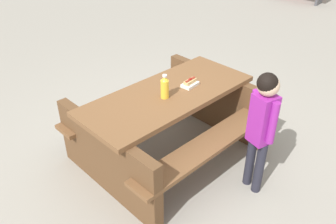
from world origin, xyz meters
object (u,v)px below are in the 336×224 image
picnic_table (168,119)px  child_in_coat (262,119)px  hotdog_tray (190,83)px  soda_bottle (165,87)px

picnic_table → child_in_coat: 1.01m
hotdog_tray → soda_bottle: bearing=163.5°
soda_bottle → child_in_coat: bearing=-86.0°
soda_bottle → child_in_coat: child_in_coat is taller
hotdog_tray → child_in_coat: bearing=-107.7°
hotdog_tray → child_in_coat: (-0.27, -0.84, -0.01)m
picnic_table → hotdog_tray: (0.24, -0.12, 0.34)m
picnic_table → child_in_coat: (-0.03, -0.95, 0.33)m
picnic_table → hotdog_tray: bearing=-26.7°
soda_bottle → hotdog_tray: bearing=-16.5°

